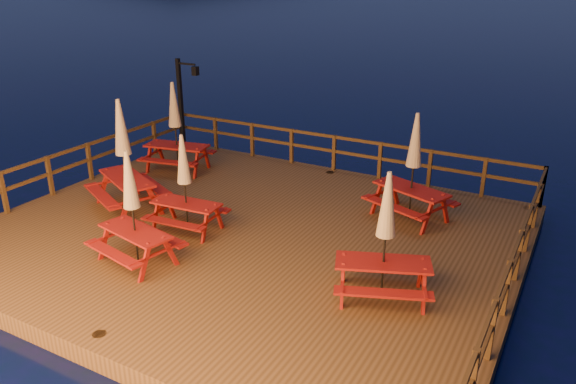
% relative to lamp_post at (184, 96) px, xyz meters
% --- Properties ---
extents(ground, '(500.00, 500.00, 0.00)m').
position_rel_lamp_post_xyz_m(ground, '(5.39, -4.55, -2.20)').
color(ground, black).
rests_on(ground, ground).
extents(deck, '(12.00, 10.00, 0.40)m').
position_rel_lamp_post_xyz_m(deck, '(5.39, -4.55, -2.00)').
color(deck, '#4C3118').
rests_on(deck, ground).
extents(deck_piles, '(11.44, 9.44, 1.40)m').
position_rel_lamp_post_xyz_m(deck_piles, '(5.39, -4.55, -2.50)').
color(deck_piles, '#382012').
rests_on(deck_piles, ground).
extents(railing, '(11.80, 9.75, 1.10)m').
position_rel_lamp_post_xyz_m(railing, '(5.39, -2.77, -1.03)').
color(railing, '#382012').
rests_on(railing, deck).
extents(lamp_post, '(0.85, 0.18, 3.00)m').
position_rel_lamp_post_xyz_m(lamp_post, '(0.00, 0.00, 0.00)').
color(lamp_post, black).
rests_on(lamp_post, deck).
extents(picnic_table_0, '(1.72, 1.46, 2.33)m').
position_rel_lamp_post_xyz_m(picnic_table_0, '(4.15, -5.21, -0.59)').
color(picnic_table_0, maroon).
rests_on(picnic_table_0, deck).
extents(picnic_table_1, '(2.15, 1.89, 2.69)m').
position_rel_lamp_post_xyz_m(picnic_table_1, '(1.26, -2.01, -0.40)').
color(picnic_table_1, maroon).
rests_on(picnic_table_1, deck).
extents(picnic_table_2, '(2.50, 2.34, 2.84)m').
position_rel_lamp_post_xyz_m(picnic_table_2, '(2.04, -4.92, -0.32)').
color(picnic_table_2, maroon).
rests_on(picnic_table_2, deck).
extents(picnic_table_3, '(2.27, 2.08, 2.65)m').
position_rel_lamp_post_xyz_m(picnic_table_3, '(8.50, -2.02, -0.42)').
color(picnic_table_3, maroon).
rests_on(picnic_table_3, deck).
extents(picnic_table_4, '(1.95, 1.72, 2.44)m').
position_rel_lamp_post_xyz_m(picnic_table_4, '(4.21, -6.94, -0.53)').
color(picnic_table_4, maroon).
rests_on(picnic_table_4, deck).
extents(picnic_table_5, '(2.15, 1.98, 2.49)m').
position_rel_lamp_post_xyz_m(picnic_table_5, '(9.15, -5.75, -0.50)').
color(picnic_table_5, maroon).
rests_on(picnic_table_5, deck).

